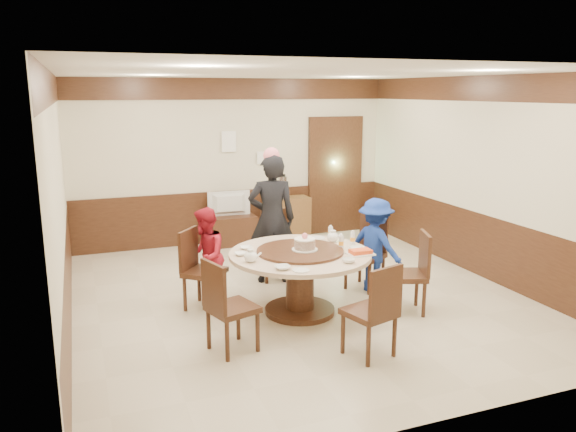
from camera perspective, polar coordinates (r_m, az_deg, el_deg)
name	(u,v)px	position (r m, az deg, el deg)	size (l,w,h in m)	color
room	(299,215)	(7.02, 1.12, 0.14)	(6.00, 6.04, 2.84)	beige
banquet_table	(300,270)	(6.63, 1.23, -5.49)	(1.67, 1.67, 0.78)	#3A1F12
chair_0	(366,266)	(7.60, 7.88, -5.04)	(0.61, 0.60, 0.97)	#3A1F12
chair_1	(278,257)	(7.91, -1.07, -4.22)	(0.52, 0.53, 0.97)	#3A1F12
chair_2	(203,284)	(6.94, -8.60, -6.80)	(0.62, 0.62, 0.97)	#3A1F12
chair_3	(231,322)	(5.80, -5.83, -10.71)	(0.56, 0.55, 0.97)	#3A1F12
chair_4	(370,327)	(5.73, 8.38, -11.09)	(0.54, 0.55, 0.97)	#3A1F12
chair_5	(408,287)	(6.89, 12.05, -7.08)	(0.57, 0.56, 0.97)	#3A1F12
person_standing	(272,219)	(7.65, -1.65, -0.30)	(0.65, 0.42, 1.77)	black
person_red	(206,257)	(6.96, -8.38, -4.12)	(0.59, 0.46, 1.21)	#A71626
person_blue	(376,245)	(7.41, 8.89, -2.97)	(0.80, 0.46, 1.24)	navy
birthday_cake	(305,244)	(6.54, 1.71, -2.86)	(0.30, 0.30, 0.20)	white
teapot_left	(251,257)	(6.20, -3.81, -4.14)	(0.17, 0.15, 0.13)	white
teapot_right	(333,237)	(7.03, 4.58, -2.13)	(0.17, 0.15, 0.13)	white
bowl_0	(246,248)	(6.70, -4.27, -3.24)	(0.15, 0.15, 0.04)	white
bowl_1	(349,261)	(6.21, 6.18, -4.52)	(0.15, 0.15, 0.05)	white
bowl_2	(283,267)	(5.95, -0.56, -5.25)	(0.16, 0.16, 0.04)	white
bowl_3	(356,249)	(6.67, 6.90, -3.31)	(0.15, 0.15, 0.05)	white
bowl_4	(241,254)	(6.46, -4.81, -3.86)	(0.14, 0.14, 0.04)	white
saucer_near	(301,270)	(5.90, 1.33, -5.54)	(0.18, 0.18, 0.01)	white
saucer_far	(318,238)	(7.18, 3.08, -2.24)	(0.18, 0.18, 0.01)	white
shrimp_platter	(361,252)	(6.51, 7.38, -3.69)	(0.30, 0.20, 0.06)	white
bottle_0	(341,242)	(6.71, 5.42, -2.68)	(0.06, 0.06, 0.16)	white
bottle_1	(353,238)	(6.90, 6.59, -2.28)	(0.06, 0.06, 0.16)	white
bottle_2	(331,233)	(7.14, 4.34, -1.73)	(0.06, 0.06, 0.16)	white
tv_stand	(230,230)	(9.69, -5.87, -1.45)	(0.85, 0.45, 0.50)	#3A1F12
television	(230,204)	(9.59, -5.93, 1.22)	(0.73, 0.10, 0.42)	#949497
side_cabinet	(286,218)	(9.99, -0.16, -0.22)	(0.80, 0.40, 0.75)	brown
thermos	(283,187)	(9.86, -0.55, 2.96)	(0.15, 0.15, 0.38)	silver
notice_left	(229,142)	(9.65, -6.02, 7.53)	(0.25, 0.00, 0.35)	white
notice_right	(265,158)	(9.87, -2.30, 5.95)	(0.30, 0.00, 0.22)	white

